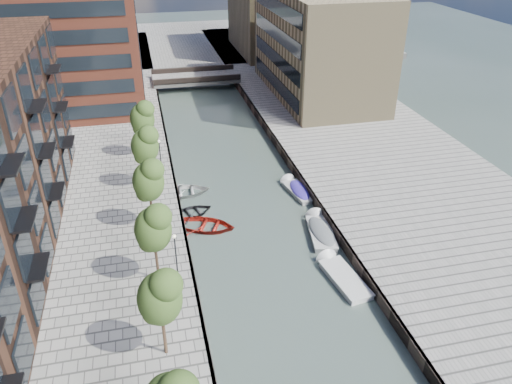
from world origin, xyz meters
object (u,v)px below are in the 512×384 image
object	(u,v)px
tree_2	(159,295)
sloop_3	(184,194)
motorboat_4	(320,230)
tree_5	(145,144)
tree_4	(148,179)
sloop_2	(207,228)
car	(280,84)
tree_3	(153,227)
bridge	(195,78)
motorboat_3	(297,190)
tree_6	(142,117)
sloop_4	(192,214)
motorboat_2	(340,275)

from	to	relation	value
tree_2	sloop_3	distance (m)	21.30
tree_2	motorboat_4	bearing A→B (deg)	39.60
tree_2	tree_5	xyz separation A→B (m)	(0.00, 21.00, 0.00)
tree_4	sloop_2	bearing A→B (deg)	0.48
tree_2	tree_4	size ratio (longest dim) A/B	1.00
tree_2	car	xyz separation A→B (m)	(20.00, 47.08, -3.61)
tree_3	sloop_3	distance (m)	14.74
bridge	tree_4	distance (m)	41.08
tree_4	motorboat_3	xyz separation A→B (m)	(13.82, 4.43, -5.11)
tree_6	sloop_2	distance (m)	15.56
sloop_4	car	distance (m)	34.77
tree_4	car	distance (m)	38.82
tree_4	motorboat_4	distance (m)	14.76
bridge	tree_3	distance (m)	47.92
sloop_2	motorboat_2	xyz separation A→B (m)	(8.71, -8.62, 0.10)
tree_6	motorboat_3	world-z (taller)	tree_6
tree_3	motorboat_2	bearing A→B (deg)	-6.93
car	motorboat_3	bearing A→B (deg)	-83.61
sloop_2	motorboat_2	size ratio (longest dim) A/B	0.90
motorboat_4	sloop_4	bearing A→B (deg)	152.33
tree_4	sloop_4	bearing A→B (deg)	37.42
tree_3	motorboat_2	xyz separation A→B (m)	(13.07, -1.59, -5.20)
bridge	tree_4	xyz separation A→B (m)	(-8.50, -40.00, 3.92)
bridge	motorboat_4	world-z (taller)	bridge
sloop_2	motorboat_4	xyz separation A→B (m)	(9.22, -2.80, 0.22)
bridge	sloop_2	bearing A→B (deg)	-95.91
tree_3	tree_5	size ratio (longest dim) A/B	1.00
tree_6	sloop_4	bearing A→B (deg)	-73.51
bridge	sloop_4	distance (m)	37.79
tree_5	sloop_4	distance (m)	7.69
sloop_4	sloop_3	bearing A→B (deg)	-14.43
tree_4	tree_5	size ratio (longest dim) A/B	1.00
sloop_4	car	size ratio (longest dim) A/B	0.99
tree_2	tree_5	size ratio (longest dim) A/B	1.00
bridge	tree_5	xyz separation A→B (m)	(-8.50, -33.00, 3.92)
sloop_4	motorboat_3	xyz separation A→B (m)	(10.44, 1.85, 0.20)
tree_6	car	size ratio (longest dim) A/B	1.45
tree_5	motorboat_3	distance (m)	14.95
sloop_2	tree_5	bearing A→B (deg)	56.12
tree_6	tree_3	bearing A→B (deg)	-90.00
tree_5	motorboat_2	world-z (taller)	tree_5
tree_5	motorboat_4	distance (m)	17.48
tree_5	car	bearing A→B (deg)	52.52
tree_6	motorboat_2	xyz separation A→B (m)	(13.07, -22.59, -5.20)
tree_5	sloop_2	bearing A→B (deg)	-57.95
tree_6	bridge	bearing A→B (deg)	71.90
tree_2	sloop_3	bearing A→B (deg)	81.36
sloop_2	car	world-z (taller)	car
bridge	motorboat_4	xyz separation A→B (m)	(5.08, -42.76, -1.17)
tree_3	car	xyz separation A→B (m)	(20.00, 40.08, -3.61)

